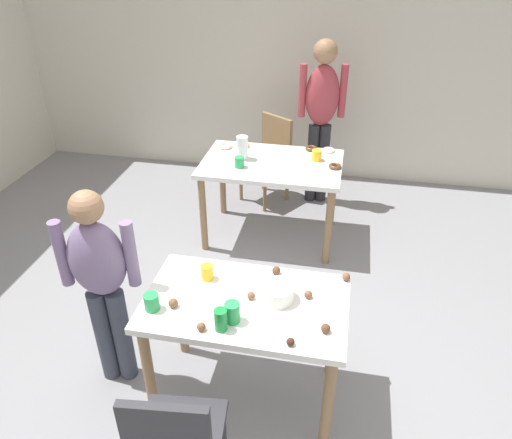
# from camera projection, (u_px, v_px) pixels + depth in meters

# --- Properties ---
(ground_plane) EXTENTS (6.40, 6.40, 0.00)m
(ground_plane) POSITION_uv_depth(u_px,v_px,m) (240.00, 385.00, 3.04)
(ground_plane) COLOR gray
(wall_back) EXTENTS (6.40, 0.10, 2.60)m
(wall_back) POSITION_uv_depth(u_px,v_px,m) (306.00, 58.00, 5.04)
(wall_back) COLOR beige
(wall_back) RESTS_ON ground_plane
(dining_table_near) EXTENTS (1.10, 0.66, 0.75)m
(dining_table_near) POSITION_uv_depth(u_px,v_px,m) (246.00, 317.00, 2.66)
(dining_table_near) COLOR white
(dining_table_near) RESTS_ON ground_plane
(dining_table_far) EXTENTS (1.20, 0.78, 0.75)m
(dining_table_far) POSITION_uv_depth(u_px,v_px,m) (271.00, 173.00, 4.18)
(dining_table_far) COLOR white
(dining_table_far) RESTS_ON ground_plane
(chair_far_table) EXTENTS (0.55, 0.55, 0.87)m
(chair_far_table) POSITION_uv_depth(u_px,v_px,m) (270.00, 154.00, 4.89)
(chair_far_table) COLOR olive
(chair_far_table) RESTS_ON ground_plane
(person_girl_near) EXTENTS (0.46, 0.26, 1.34)m
(person_girl_near) POSITION_uv_depth(u_px,v_px,m) (101.00, 277.00, 2.71)
(person_girl_near) COLOR #383D4C
(person_girl_near) RESTS_ON ground_plane
(person_adult_far) EXTENTS (0.46, 0.25, 1.63)m
(person_adult_far) POSITION_uv_depth(u_px,v_px,m) (321.00, 109.00, 4.60)
(person_adult_far) COLOR #28282D
(person_adult_far) RESTS_ON ground_plane
(mixing_bowl) EXTENTS (0.19, 0.19, 0.09)m
(mixing_bowl) POSITION_uv_depth(u_px,v_px,m) (277.00, 293.00, 2.59)
(mixing_bowl) COLOR white
(mixing_bowl) RESTS_ON dining_table_near
(soda_can) EXTENTS (0.07, 0.07, 0.12)m
(soda_can) POSITION_uv_depth(u_px,v_px,m) (221.00, 320.00, 2.39)
(soda_can) COLOR #198438
(soda_can) RESTS_ON dining_table_near
(fork_near) EXTENTS (0.17, 0.02, 0.01)m
(fork_near) POSITION_uv_depth(u_px,v_px,m) (171.00, 282.00, 2.73)
(fork_near) COLOR silver
(fork_near) RESTS_ON dining_table_near
(cup_near_0) EXTENTS (0.08, 0.08, 0.11)m
(cup_near_0) POSITION_uv_depth(u_px,v_px,m) (232.00, 312.00, 2.44)
(cup_near_0) COLOR green
(cup_near_0) RESTS_ON dining_table_near
(cup_near_1) EXTENTS (0.08, 0.08, 0.09)m
(cup_near_1) POSITION_uv_depth(u_px,v_px,m) (152.00, 302.00, 2.52)
(cup_near_1) COLOR green
(cup_near_1) RESTS_ON dining_table_near
(cup_near_2) EXTENTS (0.07, 0.07, 0.09)m
(cup_near_2) POSITION_uv_depth(u_px,v_px,m) (207.00, 272.00, 2.74)
(cup_near_2) COLOR yellow
(cup_near_2) RESTS_ON dining_table_near
(cake_ball_0) EXTENTS (0.04, 0.04, 0.04)m
(cake_ball_0) POSITION_uv_depth(u_px,v_px,m) (291.00, 342.00, 2.31)
(cake_ball_0) COLOR #3D2319
(cake_ball_0) RESTS_ON dining_table_near
(cake_ball_1) EXTENTS (0.04, 0.04, 0.04)m
(cake_ball_1) POSITION_uv_depth(u_px,v_px,m) (251.00, 296.00, 2.60)
(cake_ball_1) COLOR brown
(cake_ball_1) RESTS_ON dining_table_near
(cake_ball_2) EXTENTS (0.05, 0.05, 0.05)m
(cake_ball_2) POSITION_uv_depth(u_px,v_px,m) (276.00, 271.00, 2.79)
(cake_ball_2) COLOR brown
(cake_ball_2) RESTS_ON dining_table_near
(cake_ball_3) EXTENTS (0.05, 0.05, 0.05)m
(cake_ball_3) POSITION_uv_depth(u_px,v_px,m) (173.00, 303.00, 2.54)
(cake_ball_3) COLOR brown
(cake_ball_3) RESTS_ON dining_table_near
(cake_ball_4) EXTENTS (0.05, 0.05, 0.05)m
(cake_ball_4) POSITION_uv_depth(u_px,v_px,m) (201.00, 327.00, 2.40)
(cake_ball_4) COLOR brown
(cake_ball_4) RESTS_ON dining_table_near
(cake_ball_5) EXTENTS (0.05, 0.05, 0.05)m
(cake_ball_5) POSITION_uv_depth(u_px,v_px,m) (326.00, 328.00, 2.39)
(cake_ball_5) COLOR brown
(cake_ball_5) RESTS_ON dining_table_near
(cake_ball_6) EXTENTS (0.05, 0.05, 0.05)m
(cake_ball_6) POSITION_uv_depth(u_px,v_px,m) (346.00, 277.00, 2.74)
(cake_ball_6) COLOR brown
(cake_ball_6) RESTS_ON dining_table_near
(cake_ball_7) EXTENTS (0.04, 0.04, 0.04)m
(cake_ball_7) POSITION_uv_depth(u_px,v_px,m) (308.00, 294.00, 2.61)
(cake_ball_7) COLOR brown
(cake_ball_7) RESTS_ON dining_table_near
(pitcher_far) EXTENTS (0.10, 0.10, 0.20)m
(pitcher_far) POSITION_uv_depth(u_px,v_px,m) (242.00, 148.00, 4.13)
(pitcher_far) COLOR white
(pitcher_far) RESTS_ON dining_table_far
(cup_far_0) EXTENTS (0.09, 0.09, 0.09)m
(cup_far_0) POSITION_uv_depth(u_px,v_px,m) (317.00, 155.00, 4.13)
(cup_far_0) COLOR yellow
(cup_far_0) RESTS_ON dining_table_far
(cup_far_1) EXTENTS (0.08, 0.08, 0.09)m
(cup_far_1) POSITION_uv_depth(u_px,v_px,m) (239.00, 162.00, 4.01)
(cup_far_1) COLOR green
(cup_far_1) RESTS_ON dining_table_far
(donut_far_0) EXTENTS (0.11, 0.11, 0.03)m
(donut_far_0) POSITION_uv_depth(u_px,v_px,m) (311.00, 148.00, 4.34)
(donut_far_0) COLOR brown
(donut_far_0) RESTS_ON dining_table_far
(donut_far_1) EXTENTS (0.11, 0.11, 0.03)m
(donut_far_1) POSITION_uv_depth(u_px,v_px,m) (335.00, 166.00, 4.01)
(donut_far_1) COLOR brown
(donut_far_1) RESTS_ON dining_table_far
(donut_far_2) EXTENTS (0.11, 0.11, 0.03)m
(donut_far_2) POSITION_uv_depth(u_px,v_px,m) (329.00, 150.00, 4.31)
(donut_far_2) COLOR white
(donut_far_2) RESTS_ON dining_table_far
(donut_far_3) EXTENTS (0.14, 0.14, 0.04)m
(donut_far_3) POSITION_uv_depth(u_px,v_px,m) (225.00, 145.00, 4.39)
(donut_far_3) COLOR white
(donut_far_3) RESTS_ON dining_table_far
(donut_far_4) EXTENTS (0.12, 0.12, 0.03)m
(donut_far_4) POSITION_uv_depth(u_px,v_px,m) (243.00, 145.00, 4.39)
(donut_far_4) COLOR gold
(donut_far_4) RESTS_ON dining_table_far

